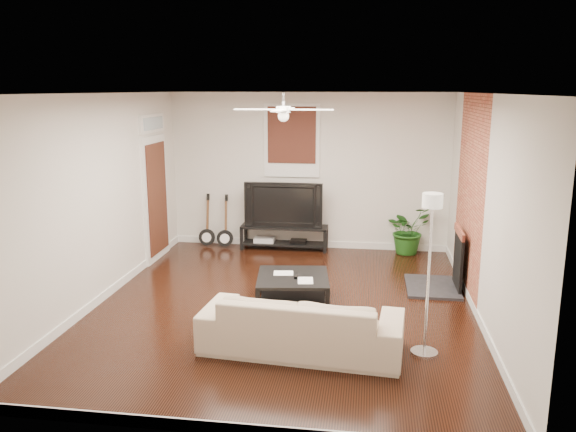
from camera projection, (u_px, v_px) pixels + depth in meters
The scene contains 14 objects.
room at pixel (284, 204), 7.43m from camera, with size 5.01×6.01×2.81m.
brick_accent at pixel (470, 195), 8.05m from camera, with size 0.02×2.20×2.80m, color #A74A36.
fireplace at pixel (445, 258), 8.29m from camera, with size 0.80×1.10×0.92m, color black.
window_back at pixel (292, 141), 10.22m from camera, with size 1.00×0.06×1.30m, color #3B1510.
door_left at pixel (156, 187), 9.64m from camera, with size 0.08×1.00×2.50m, color white.
tv_stand at pixel (284, 237), 10.43m from camera, with size 1.56×0.42×0.44m, color black.
tv at pixel (284, 204), 10.31m from camera, with size 1.40×0.18×0.80m, color black.
coffee_table at pixel (293, 290), 7.75m from camera, with size 0.94×0.94×0.40m, color black.
sofa at pixel (302, 323), 6.35m from camera, with size 2.21×0.87×0.65m, color tan.
floor_lamp at pixel (428, 276), 6.13m from camera, with size 0.30×0.30×1.81m, color silver, non-canonical shape.
potted_plant at pixel (408, 230), 10.11m from camera, with size 0.77×0.67×0.86m, color #1D5217.
guitar_left at pixel (206, 221), 10.54m from camera, with size 0.30×0.21×0.97m, color black, non-canonical shape.
guitar_right at pixel (225, 222), 10.46m from camera, with size 0.30×0.21×0.97m, color black, non-canonical shape.
ceiling_fan at pixel (283, 110), 7.17m from camera, with size 1.24×1.24×0.32m, color white, non-canonical shape.
Camera 1 is at (1.09, -7.20, 2.85)m, focal length 35.84 mm.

